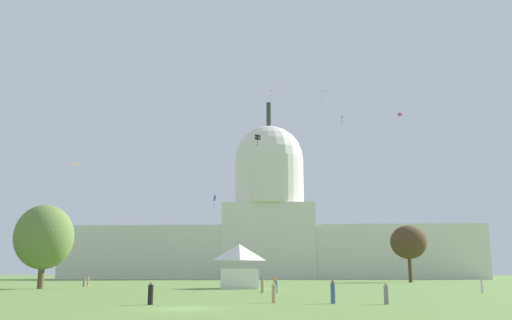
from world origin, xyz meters
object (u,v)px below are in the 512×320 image
(person_tan_near_tree_west, at_px, (262,286))
(kite_lime_high, at_px, (342,118))
(person_grey_edge_west, at_px, (386,295))
(person_denim_lawn_far_left, at_px, (333,293))
(kite_magenta_high, at_px, (400,114))
(person_white_near_tree_east, at_px, (482,287))
(kite_cyan_high, at_px, (322,93))
(kite_blue_mid, at_px, (215,199))
(kite_orange_low, at_px, (74,168))
(tree_east_near, at_px, (408,242))
(person_black_aisle_center, at_px, (151,294))
(person_tan_mid_left, at_px, (274,293))
(kite_black_mid, at_px, (258,137))
(tree_west_near, at_px, (44,237))
(person_orange_front_left, at_px, (274,282))
(kite_pink_high, at_px, (271,93))
(kite_white_high, at_px, (390,147))
(capitol_building, at_px, (269,228))
(person_grey_back_center, at_px, (84,282))
(person_tan_deep_crowd, at_px, (88,282))
(event_tent, at_px, (239,266))
(person_teal_lawn_far_right, at_px, (276,287))

(person_tan_near_tree_west, xyz_separation_m, kite_lime_high, (18.85, 90.93, 45.84))
(person_grey_edge_west, bearing_deg, person_denim_lawn_far_left, 94.89)
(kite_magenta_high, bearing_deg, person_tan_near_tree_west, 28.31)
(person_white_near_tree_east, distance_m, kite_cyan_high, 111.15)
(kite_blue_mid, bearing_deg, kite_orange_low, -19.72)
(tree_east_near, distance_m, person_black_aisle_center, 98.94)
(person_black_aisle_center, bearing_deg, person_tan_mid_left, -147.88)
(person_tan_mid_left, xyz_separation_m, kite_black_mid, (-3.95, 46.12, 23.99))
(person_tan_near_tree_west, relative_size, kite_blue_mid, 0.53)
(person_white_near_tree_east, xyz_separation_m, kite_orange_low, (-47.04, -3.04, 13.64))
(person_denim_lawn_far_left, relative_size, kite_orange_low, 1.35)
(tree_west_near, xyz_separation_m, person_orange_front_left, (32.99, 11.21, -6.53))
(tree_west_near, relative_size, person_grey_edge_west, 7.90)
(person_black_aisle_center, bearing_deg, kite_pink_high, -79.52)
(person_denim_lawn_far_left, distance_m, kite_white_high, 121.95)
(capitol_building, height_order, person_grey_back_center, capitol_building)
(kite_magenta_high, xyz_separation_m, kite_orange_low, (-52.81, -69.00, -26.00))
(person_tan_deep_crowd, bearing_deg, person_grey_edge_west, -82.17)
(person_tan_mid_left, bearing_deg, kite_blue_mid, 84.83)
(tree_east_near, height_order, kite_blue_mid, kite_blue_mid)
(event_tent, relative_size, person_teal_lawn_far_right, 4.92)
(person_orange_front_left, relative_size, kite_black_mid, 0.80)
(event_tent, distance_m, person_tan_deep_crowd, 31.93)
(person_white_near_tree_east, bearing_deg, person_orange_front_left, 112.23)
(tree_west_near, distance_m, person_denim_lawn_far_left, 52.55)
(kite_pink_high, bearing_deg, person_tan_mid_left, 17.52)
(event_tent, relative_size, kite_cyan_high, 1.72)
(kite_pink_high, bearing_deg, kite_blue_mid, 1.18)
(person_tan_deep_crowd, height_order, kite_pink_high, kite_pink_high)
(tree_east_near, bearing_deg, kite_cyan_high, 120.72)
(event_tent, height_order, person_grey_edge_west, event_tent)
(person_teal_lawn_far_right, distance_m, kite_magenta_high, 83.31)
(person_tan_deep_crowd, relative_size, kite_pink_high, 0.35)
(person_grey_back_center, height_order, kite_orange_low, kite_orange_low)
(person_tan_near_tree_west, xyz_separation_m, kite_pink_high, (-2.37, 103.07, 58.15))
(kite_magenta_high, bearing_deg, kite_blue_mid, -26.24)
(tree_east_near, bearing_deg, capitol_building, 119.65)
(event_tent, xyz_separation_m, kite_orange_low, (-17.97, -18.64, 11.12))
(person_denim_lawn_far_left, bearing_deg, capitol_building, -96.87)
(event_tent, distance_m, kite_white_high, 90.66)
(kite_white_high, bearing_deg, person_black_aisle_center, -91.16)
(person_teal_lawn_far_right, bearing_deg, kite_black_mid, -179.68)
(person_teal_lawn_far_right, relative_size, kite_blue_mid, 0.48)
(capitol_building, distance_m, person_tan_mid_left, 150.33)
(capitol_building, relative_size, kite_white_high, 39.53)
(person_tan_near_tree_west, relative_size, person_tan_deep_crowd, 1.10)
(person_tan_near_tree_west, bearing_deg, kite_magenta_high, -135.88)
(person_black_aisle_center, height_order, person_white_near_tree_east, person_black_aisle_center)
(kite_cyan_high, distance_m, kite_blue_mid, 60.17)
(kite_black_mid, bearing_deg, kite_magenta_high, -6.65)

